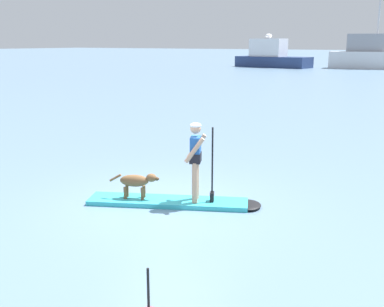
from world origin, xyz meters
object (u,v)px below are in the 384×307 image
Objects in this scene: paddleboard at (178,202)px; person_paddler at (196,156)px; dog at (137,181)px; moored_boat_port at (271,57)px; moored_boat_far_starboard at (370,56)px.

paddleboard is 1.09m from person_paddler.
moored_boat_port is at bearing 108.97° from dog.
paddleboard is 56.36m from moored_boat_port.
person_paddler is at bearing -69.73° from moored_boat_port.
person_paddler is 56.17m from moored_boat_far_starboard.
paddleboard is 2.17× the size of person_paddler.
moored_boat_far_starboard is at bearing 13.19° from moored_boat_port.
moored_boat_port is at bearing 109.88° from paddleboard.
moored_boat_far_starboard is (-6.95, 55.85, 1.60)m from paddleboard.
person_paddler reaches higher than dog.
dog is 56.42m from moored_boat_port.
moored_boat_far_starboard reaches higher than dog.
moored_boat_far_starboard is (12.21, 2.86, 0.24)m from moored_boat_port.
person_paddler is at bearing -82.53° from moored_boat_far_starboard.
person_paddler reaches higher than paddleboard.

